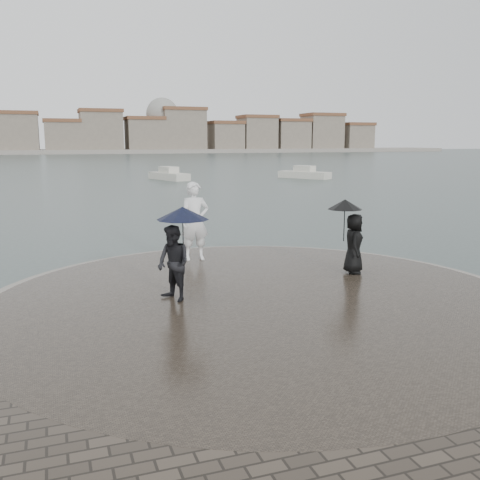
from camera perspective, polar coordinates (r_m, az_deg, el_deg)
name	(u,v)px	position (r m, az deg, el deg)	size (l,w,h in m)	color
ground	(339,379)	(9.09, 10.50, -14.35)	(400.00, 400.00, 0.00)	#2B3835
kerb_ring	(260,307)	(11.97, 2.10, -7.16)	(12.50, 12.50, 0.32)	gray
quay_tip	(260,306)	(11.97, 2.10, -7.06)	(11.90, 11.90, 0.36)	#2D261E
statue	(195,221)	(15.57, -4.84, 2.02)	(0.83, 0.55, 2.28)	white
visitor_left	(176,248)	(11.63, -6.82, -0.86)	(1.28, 1.17, 2.04)	black
visitor_right	(352,233)	(14.25, 11.81, 0.69)	(1.11, 1.01, 1.95)	black
far_skyline	(40,134)	(167.83, -20.59, 10.51)	(260.00, 20.00, 37.00)	gray
boats	(156,179)	(48.74, -8.94, 6.39)	(38.43, 15.50, 1.50)	beige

